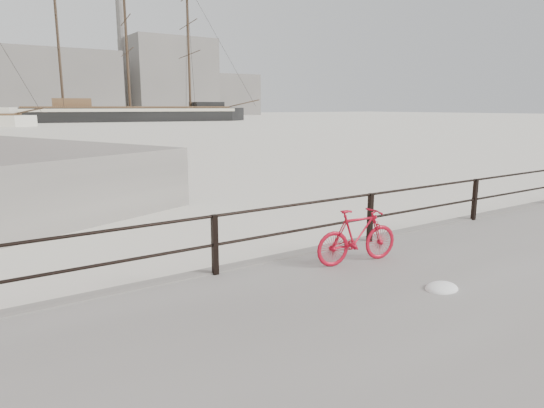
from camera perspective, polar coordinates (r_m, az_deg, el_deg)
ground at (r=10.29m, az=10.69°, el=-6.06°), size 400.00×400.00×0.00m
guardrail at (r=9.96m, az=11.47°, el=-1.60°), size 28.00×0.10×1.00m
bicycle at (r=8.59m, az=10.01°, el=-3.73°), size 1.63×0.48×0.97m
barque_black at (r=103.84m, az=-16.25°, el=9.30°), size 56.91×27.33×31.27m
industrial_west at (r=149.52m, az=-24.02°, el=12.76°), size 32.00×18.00×18.00m
industrial_mid at (r=164.33m, az=-11.98°, el=14.32°), size 26.00×20.00×24.00m
industrial_east at (r=178.50m, az=-5.51°, el=12.65°), size 20.00×16.00×14.00m
smokestack at (r=165.49m, az=-17.19°, el=17.52°), size 2.80×2.80×44.00m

